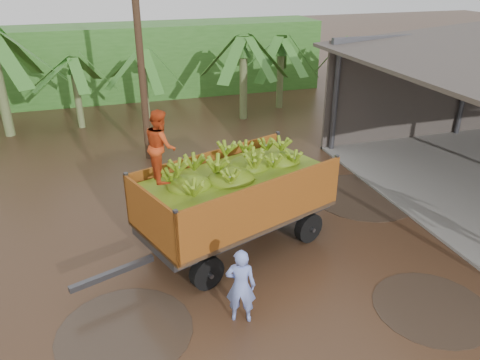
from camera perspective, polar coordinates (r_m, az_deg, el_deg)
name	(u,v)px	position (r m, az deg, el deg)	size (l,w,h in m)	color
ground	(244,256)	(11.46, 0.47, -9.28)	(100.00, 100.00, 0.00)	black
hedge_north	(110,62)	(25.44, -15.51, 13.67)	(22.00, 3.00, 3.60)	#2D661E
banana_trailer	(235,195)	(11.19, -0.64, -1.78)	(6.49, 3.72, 3.73)	#C66A1C
man_blue	(241,286)	(9.23, 0.09, -12.77)	(0.59, 0.39, 1.62)	#7C91E3
utility_pole	(138,32)	(16.19, -12.31, 17.16)	(1.20, 0.24, 8.65)	#47301E
banana_plants	(13,123)	(16.69, -25.94, 6.27)	(23.98, 19.70, 4.29)	#2D661E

